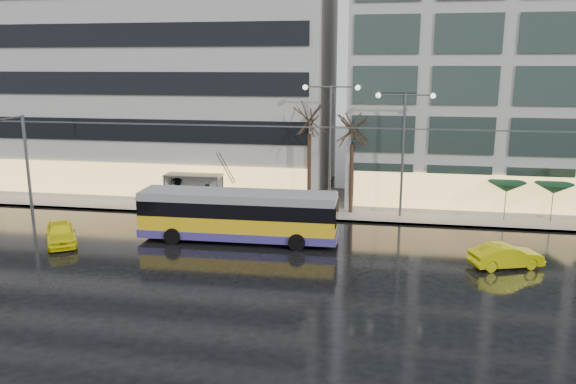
% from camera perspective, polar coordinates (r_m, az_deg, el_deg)
% --- Properties ---
extents(ground, '(140.00, 140.00, 0.00)m').
position_cam_1_polar(ground, '(30.56, -1.67, -7.38)').
color(ground, black).
rests_on(ground, ground).
extents(sidewalk, '(80.00, 10.00, 0.15)m').
position_cam_1_polar(sidewalk, '(43.53, 4.63, -1.11)').
color(sidewalk, gray).
rests_on(sidewalk, ground).
extents(kerb, '(80.00, 0.10, 0.15)m').
position_cam_1_polar(kerb, '(38.77, 3.93, -2.86)').
color(kerb, slate).
rests_on(kerb, ground).
extents(building_left, '(34.00, 14.00, 22.00)m').
position_cam_1_polar(building_left, '(51.88, -15.32, 13.09)').
color(building_left, '#B7B3AF').
rests_on(building_left, sidewalk).
extents(building_right, '(32.00, 14.00, 25.00)m').
position_cam_1_polar(building_right, '(48.91, 26.43, 14.03)').
color(building_right, '#B7B3AF').
rests_on(building_right, sidewalk).
extents(trolleybus, '(12.05, 4.75, 5.56)m').
position_cam_1_polar(trolleybus, '(34.18, -5.08, -2.56)').
color(trolleybus, yellow).
rests_on(trolleybus, ground).
extents(catenary, '(42.24, 5.12, 7.00)m').
position_cam_1_polar(catenary, '(36.87, 2.30, 3.00)').
color(catenary, '#595B60').
rests_on(catenary, ground).
extents(bus_shelter, '(4.20, 1.60, 2.51)m').
position_cam_1_polar(bus_shelter, '(42.17, -9.95, 0.91)').
color(bus_shelter, '#595B60').
rests_on(bus_shelter, sidewalk).
extents(street_lamp_near, '(3.96, 0.36, 9.03)m').
position_cam_1_polar(street_lamp_near, '(39.32, 4.34, 6.16)').
color(street_lamp_near, '#595B60').
rests_on(street_lamp_near, sidewalk).
extents(street_lamp_far, '(3.96, 0.36, 8.53)m').
position_cam_1_polar(street_lamp_far, '(39.18, 11.66, 5.50)').
color(street_lamp_far, '#595B60').
rests_on(street_lamp_far, sidewalk).
extents(tree_a, '(3.20, 3.20, 8.40)m').
position_cam_1_polar(tree_a, '(39.58, 2.21, 7.82)').
color(tree_a, black).
rests_on(tree_a, sidewalk).
extents(tree_b, '(3.20, 3.20, 7.70)m').
position_cam_1_polar(tree_b, '(39.55, 6.58, 6.74)').
color(tree_b, black).
rests_on(tree_b, sidewalk).
extents(parasol_a, '(2.50, 2.50, 2.65)m').
position_cam_1_polar(parasol_a, '(40.73, 21.32, 0.48)').
color(parasol_a, '#595B60').
rests_on(parasol_a, sidewalk).
extents(parasol_b, '(2.50, 2.50, 2.65)m').
position_cam_1_polar(parasol_b, '(41.44, 25.39, 0.31)').
color(parasol_b, '#595B60').
rests_on(parasol_b, sidewalk).
extents(taxi_a, '(3.66, 4.31, 1.39)m').
position_cam_1_polar(taxi_a, '(36.33, -22.10, -3.87)').
color(taxi_a, '#F6ED0C').
rests_on(taxi_a, ground).
extents(taxi_b, '(4.08, 2.57, 1.27)m').
position_cam_1_polar(taxi_b, '(32.12, 21.27, -6.07)').
color(taxi_b, '#CFCB0A').
rests_on(taxi_b, ground).
extents(pedestrian_a, '(1.14, 1.15, 2.19)m').
position_cam_1_polar(pedestrian_a, '(41.00, -9.08, 0.03)').
color(pedestrian_a, black).
rests_on(pedestrian_a, sidewalk).
extents(pedestrian_b, '(1.14, 1.14, 1.86)m').
position_cam_1_polar(pedestrian_b, '(41.58, -8.23, -0.44)').
color(pedestrian_b, black).
rests_on(pedestrian_b, sidewalk).
extents(pedestrian_c, '(1.28, 0.87, 2.11)m').
position_cam_1_polar(pedestrian_c, '(43.18, -11.11, 0.22)').
color(pedestrian_c, black).
rests_on(pedestrian_c, sidewalk).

